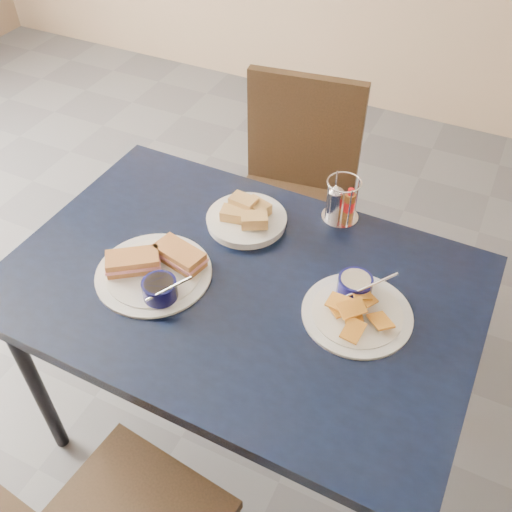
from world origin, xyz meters
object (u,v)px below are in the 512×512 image
at_px(dining_table, 240,297).
at_px(chair_far, 298,184).
at_px(condiment_caddy, 340,202).
at_px(plantain_plate, 356,304).
at_px(bread_basket, 247,218).
at_px(sandwich_plate, 156,270).

relative_size(dining_table, chair_far, 1.37).
bearing_deg(chair_far, dining_table, -80.24).
height_order(dining_table, condiment_caddy, condiment_caddy).
bearing_deg(chair_far, plantain_plate, -57.80).
xyz_separation_m(plantain_plate, bread_basket, (-0.40, 0.18, 0.00)).
relative_size(plantain_plate, condiment_caddy, 2.05).
relative_size(dining_table, sandwich_plate, 3.94).
relative_size(plantain_plate, bread_basket, 1.20).
height_order(dining_table, bread_basket, bread_basket).
xyz_separation_m(chair_far, sandwich_plate, (-0.08, -0.81, 0.24)).
distance_m(plantain_plate, condiment_caddy, 0.36).
distance_m(dining_table, plantain_plate, 0.32).
bearing_deg(chair_far, sandwich_plate, -95.79).
height_order(sandwich_plate, plantain_plate, same).
distance_m(dining_table, chair_far, 0.76).
bearing_deg(condiment_caddy, bread_basket, -148.03).
xyz_separation_m(dining_table, chair_far, (-0.13, 0.73, -0.16)).
bearing_deg(dining_table, condiment_caddy, 67.88).
distance_m(dining_table, sandwich_plate, 0.24).
bearing_deg(bread_basket, sandwich_plate, -112.49).
height_order(sandwich_plate, bread_basket, sandwich_plate).
xyz_separation_m(dining_table, condiment_caddy, (0.15, 0.36, 0.12)).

